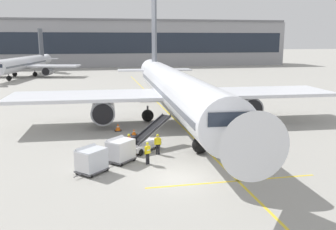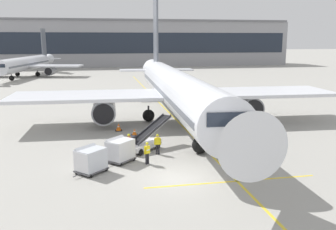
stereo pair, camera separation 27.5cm
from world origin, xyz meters
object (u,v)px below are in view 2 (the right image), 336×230
object	(u,v)px
parked_airplane	(176,90)
baggage_cart_lead	(120,149)
ground_crew_by_loader	(129,142)
ground_crew_by_carts	(158,143)
safety_cone_engine_keepout	(119,127)
baggage_cart_second	(90,159)
safety_cone_wingtip	(134,132)
distant_airplane	(26,64)
ground_crew_marshaller	(147,152)
belt_loader	(144,141)

from	to	relation	value
parked_airplane	baggage_cart_lead	size ratio (longest dim) A/B	18.57
ground_crew_by_loader	ground_crew_by_carts	distance (m)	2.39
ground_crew_by_loader	safety_cone_engine_keepout	size ratio (longest dim) A/B	2.20
ground_crew_by_carts	safety_cone_engine_keepout	world-z (taller)	ground_crew_by_carts
baggage_cart_second	safety_cone_wingtip	xyz separation A→B (m)	(4.14, 9.88, -0.68)
ground_crew_by_carts	distant_airplane	bearing A→B (deg)	107.81
ground_crew_marshaller	belt_loader	bearing A→B (deg)	86.14
baggage_cart_second	safety_cone_wingtip	world-z (taller)	baggage_cart_second
belt_loader	baggage_cart_second	size ratio (longest dim) A/B	1.89
belt_loader	ground_crew_by_loader	size ratio (longest dim) A/B	2.75
ground_crew_by_loader	ground_crew_by_carts	bearing A→B (deg)	-13.12
belt_loader	safety_cone_wingtip	distance (m)	5.11
ground_crew_marshaller	safety_cone_engine_keepout	distance (m)	11.10
parked_airplane	belt_loader	bearing A→B (deg)	-116.54
parked_airplane	safety_cone_wingtip	distance (m)	7.94
distant_airplane	ground_crew_marshaller	bearing A→B (deg)	-73.57
ground_crew_marshaller	safety_cone_wingtip	xyz separation A→B (m)	(-0.10, 8.85, -0.68)
parked_airplane	ground_crew_by_carts	xyz separation A→B (m)	(-4.00, -11.37, -2.81)
ground_crew_by_carts	ground_crew_by_loader	bearing A→B (deg)	166.88
ground_crew_by_loader	baggage_cart_second	bearing A→B (deg)	-128.76
safety_cone_engine_keepout	parked_airplane	bearing A→B (deg)	21.64
safety_cone_engine_keepout	distant_airplane	size ratio (longest dim) A/B	0.02
ground_crew_by_carts	safety_cone_wingtip	distance (m)	6.74
parked_airplane	ground_crew_by_loader	xyz separation A→B (m)	(-6.33, -10.83, -2.81)
baggage_cart_second	belt_loader	bearing A→B (deg)	46.97
ground_crew_by_loader	distant_airplane	xyz separation A→B (m)	(-20.15, 69.39, 2.21)
parked_airplane	distant_airplane	world-z (taller)	parked_airplane
safety_cone_engine_keepout	ground_crew_by_loader	bearing A→B (deg)	-87.23
safety_cone_engine_keepout	ground_crew_marshaller	bearing A→B (deg)	-81.99
ground_crew_by_carts	ground_crew_marshaller	distance (m)	2.56
safety_cone_engine_keepout	safety_cone_wingtip	world-z (taller)	safety_cone_engine_keepout
distant_airplane	safety_cone_engine_keepout	bearing A→B (deg)	-72.12
baggage_cart_second	distant_airplane	xyz separation A→B (m)	(-17.06, 73.24, 2.21)
parked_airplane	baggage_cart_lead	bearing A→B (deg)	-119.63
baggage_cart_lead	ground_crew_by_carts	bearing A→B (deg)	22.19
baggage_cart_second	parked_airplane	bearing A→B (deg)	57.31
baggage_cart_second	ground_crew_by_carts	xyz separation A→B (m)	(5.42, 3.30, -0.00)
distant_airplane	parked_airplane	bearing A→B (deg)	-65.68
belt_loader	ground_crew_marshaller	xyz separation A→B (m)	(-0.26, -3.78, 0.18)
distant_airplane	ground_crew_by_carts	bearing A→B (deg)	-72.19
ground_crew_by_carts	baggage_cart_second	bearing A→B (deg)	-148.61
ground_crew_by_loader	ground_crew_marshaller	xyz separation A→B (m)	(1.15, -2.82, 0.00)
ground_crew_by_loader	distant_airplane	world-z (taller)	distant_airplane
belt_loader	baggage_cart_lead	distance (m)	3.63
ground_crew_by_carts	distant_airplane	distance (m)	73.49
baggage_cart_second	distant_airplane	world-z (taller)	distant_airplane
belt_loader	safety_cone_engine_keepout	xyz separation A→B (m)	(-1.80, 7.19, -0.43)
belt_loader	ground_crew_by_loader	xyz separation A→B (m)	(-1.40, -0.97, 0.18)
belt_loader	safety_cone_engine_keepout	bearing A→B (deg)	104.04
baggage_cart_lead	ground_crew_marshaller	distance (m)	2.25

